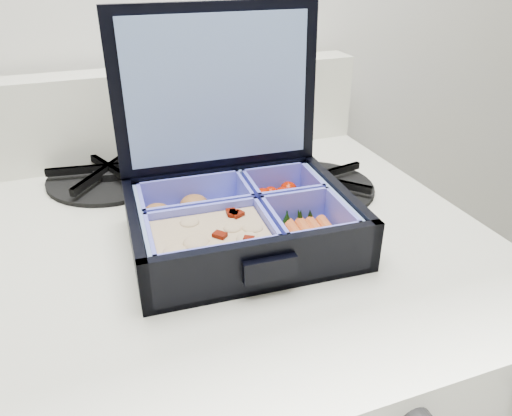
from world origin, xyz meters
name	(u,v)px	position (x,y,z in m)	size (l,w,h in m)	color
bento_box	(242,222)	(-0.05, 1.66, 0.86)	(0.23, 0.18, 0.06)	black
burner_grate	(312,181)	(0.08, 1.76, 0.84)	(0.16, 0.16, 0.02)	black
burner_grate_rear	(109,173)	(-0.17, 1.88, 0.84)	(0.17, 0.17, 0.02)	black
fork	(268,189)	(0.02, 1.77, 0.83)	(0.03, 0.19, 0.01)	#B3B2C2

